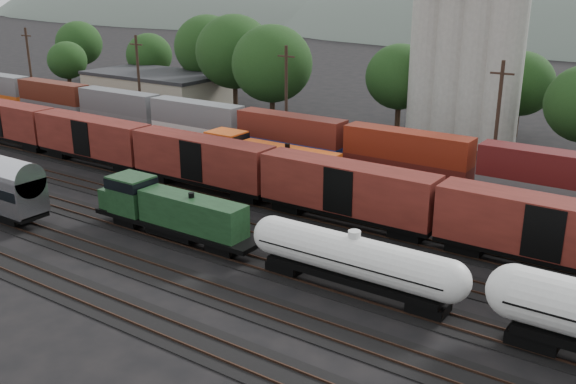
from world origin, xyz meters
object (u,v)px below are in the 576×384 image
Objects in this scene: green_locomotive at (166,209)px; grain_silo at (464,49)px; tank_car_a at (354,259)px; orange_locomotive at (262,159)px.

green_locomotive is 0.53× the size of grain_silo.
grain_silo is (7.76, 41.00, 8.93)m from green_locomotive.
tank_car_a is (16.26, -0.00, 0.05)m from green_locomotive.
tank_car_a is 0.86× the size of orange_locomotive.
green_locomotive is 1.01× the size of tank_car_a.
tank_car_a is at bearing -39.27° from orange_locomotive.
orange_locomotive is (-18.35, 15.00, 0.13)m from tank_car_a.
tank_car_a is 0.52× the size of grain_silo.
orange_locomotive is at bearing 97.93° from green_locomotive.
tank_car_a is 42.80m from grain_silo.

